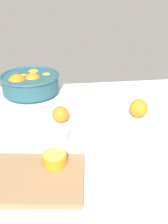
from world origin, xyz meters
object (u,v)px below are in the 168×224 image
(fruit_bowl, at_px, (30,83))
(juice_glass, at_px, (102,135))
(loose_orange_1, at_px, (139,108))
(loose_orange_2, at_px, (60,114))
(orange_half_0, at_px, (55,159))
(cutting_board, at_px, (35,178))
(spoon, at_px, (133,93))

(fruit_bowl, distance_m, juice_glass, 0.55)
(loose_orange_1, bearing_deg, loose_orange_2, -178.91)
(juice_glass, height_order, loose_orange_1, juice_glass)
(juice_glass, distance_m, orange_half_0, 0.18)
(fruit_bowl, height_order, juice_glass, juice_glass)
(fruit_bowl, distance_m, cutting_board, 0.62)
(fruit_bowl, bearing_deg, juice_glass, -62.43)
(juice_glass, xyz_separation_m, cutting_board, (-0.21, -0.13, -0.04))
(fruit_bowl, height_order, orange_half_0, fruit_bowl)
(juice_glass, height_order, cutting_board, juice_glass)
(orange_half_0, bearing_deg, juice_glass, 28.16)
(fruit_bowl, height_order, cutting_board, fruit_bowl)
(loose_orange_2, bearing_deg, loose_orange_1, 1.09)
(orange_half_0, distance_m, loose_orange_2, 0.28)
(cutting_board, xyz_separation_m, loose_orange_1, (0.39, 0.33, 0.03))
(juice_glass, bearing_deg, orange_half_0, -151.84)
(loose_orange_1, bearing_deg, cutting_board, -140.14)
(loose_orange_2, bearing_deg, juice_glass, -56.77)
(orange_half_0, height_order, spoon, orange_half_0)
(juice_glass, relative_size, spoon, 0.88)
(loose_orange_2, bearing_deg, spoon, 33.04)
(fruit_bowl, xyz_separation_m, cutting_board, (0.04, -0.61, -0.04))
(fruit_bowl, relative_size, juice_glass, 2.36)
(loose_orange_2, distance_m, spoon, 0.42)
(orange_half_0, relative_size, spoon, 0.54)
(orange_half_0, height_order, loose_orange_1, loose_orange_1)
(juice_glass, bearing_deg, spoon, 61.94)
(spoon, bearing_deg, loose_orange_2, -146.96)
(fruit_bowl, xyz_separation_m, loose_orange_1, (0.43, -0.28, -0.02))
(cutting_board, bearing_deg, loose_orange_1, 39.86)
(juice_glass, relative_size, loose_orange_2, 1.79)
(fruit_bowl, relative_size, orange_half_0, 3.85)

